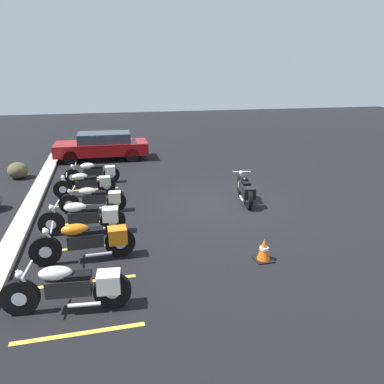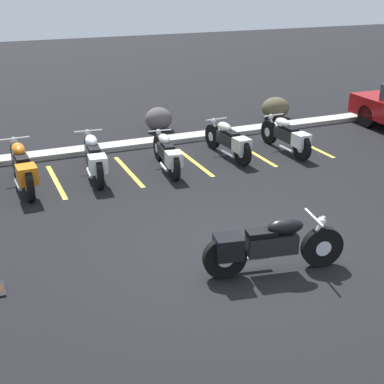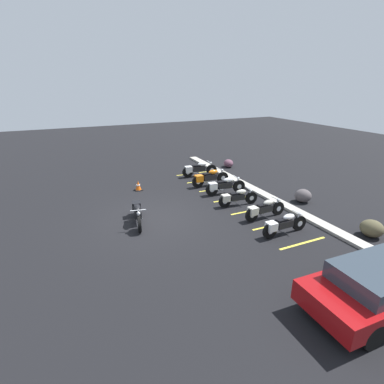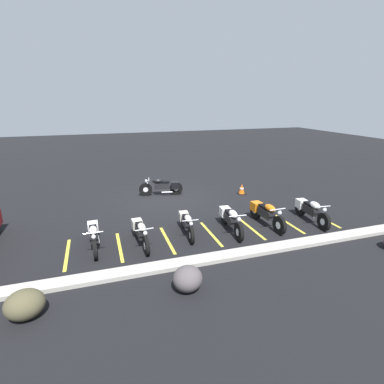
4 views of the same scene
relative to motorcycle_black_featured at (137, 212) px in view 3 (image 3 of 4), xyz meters
The scene contains 21 objects.
ground 0.69m from the motorcycle_black_featured, 92.96° to the left, with size 60.00×60.00×0.00m, color black.
motorcycle_black_featured is the anchor object (origin of this frame).
parked_bike_0 6.92m from the motorcycle_black_featured, 133.19° to the left, with size 0.64×2.22×0.87m.
parked_bike_1 5.60m from the motorcycle_black_featured, 120.91° to the left, with size 0.64×2.27×0.89m.
parked_bike_2 5.08m from the motorcycle_black_featured, 105.85° to the left, with size 0.63×2.20×0.86m.
parked_bike_3 4.65m from the motorcycle_black_featured, 87.58° to the left, with size 0.57×1.97×0.77m.
parked_bike_4 5.27m from the motorcycle_black_featured, 69.17° to the left, with size 0.57×2.04×0.80m.
parked_bike_5 5.77m from the motorcycle_black_featured, 54.56° to the left, with size 0.57×2.05×0.81m.
car_red 8.64m from the motorcycle_black_featured, 30.16° to the left, with size 1.93×4.35×1.29m.
concrete_curb 6.67m from the motorcycle_black_featured, 90.23° to the left, with size 18.00×0.50×0.12m, color #A8A399.
landscape_rock_0 9.77m from the motorcycle_black_featured, 126.46° to the left, with size 0.77×0.63×0.52m, color #5F3C4B.
landscape_rock_1 9.06m from the motorcycle_black_featured, 57.80° to the left, with size 0.84×0.78×0.64m, color brown.
landscape_rock_2 7.91m from the motorcycle_black_featured, 81.69° to the left, with size 0.74×0.78×0.64m, color #4F484A.
traffic_cone 3.96m from the motorcycle_black_featured, 164.63° to the left, with size 0.40×0.40×0.52m.
stall_line_0 7.35m from the motorcycle_black_featured, 137.56° to the left, with size 0.10×2.10×0.00m, color gold.
stall_line_1 6.27m from the motorcycle_black_featured, 127.62° to the left, with size 0.10×2.10×0.00m, color gold.
stall_line_2 5.44m from the motorcycle_black_featured, 114.11° to the left, with size 0.10×2.10×0.00m, color gold.
stall_line_3 5.01m from the motorcycle_black_featured, 97.10° to the left, with size 0.10×2.10×0.00m, color gold.
stall_line_4 5.07m from the motorcycle_black_featured, 78.78° to the left, with size 0.10×2.10×0.00m, color gold.
stall_line_5 5.60m from the motorcycle_black_featured, 62.46° to the left, with size 0.10×2.10×0.00m, color gold.
stall_line_6 6.49m from the motorcycle_black_featured, 49.82° to the left, with size 0.10×2.10×0.00m, color gold.
Camera 3 is at (11.15, -3.17, 5.47)m, focal length 28.00 mm.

